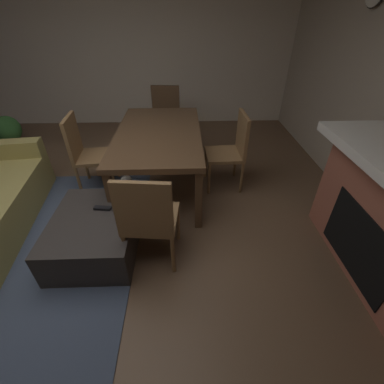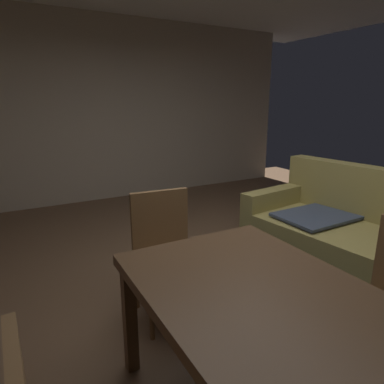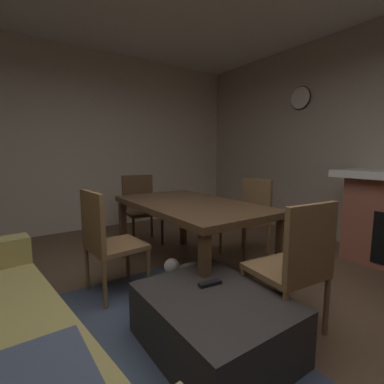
# 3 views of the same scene
# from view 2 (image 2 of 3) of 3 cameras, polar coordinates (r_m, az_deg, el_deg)

# --- Properties ---
(floor) EXTENTS (8.41, 8.41, 0.00)m
(floor) POSITION_cam_2_polar(r_m,az_deg,el_deg) (2.97, 8.87, -16.94)
(floor) COLOR brown
(wall_left) EXTENTS (0.12, 6.38, 2.84)m
(wall_left) POSITION_cam_2_polar(r_m,az_deg,el_deg) (5.69, -13.11, 13.28)
(wall_left) COLOR #B7A893
(wall_left) RESTS_ON ground
(area_rug) EXTENTS (2.60, 2.00, 0.01)m
(area_rug) POSITION_cam_2_polar(r_m,az_deg,el_deg) (3.25, 16.94, -14.30)
(area_rug) COLOR #3D475B
(area_rug) RESTS_ON ground
(couch) EXTENTS (2.22, 1.24, 0.95)m
(couch) POSITION_cam_2_polar(r_m,az_deg,el_deg) (3.57, 26.82, -7.08)
(couch) COLOR #9E8E4C
(couch) RESTS_ON ground
(ottoman_coffee_table) EXTENTS (0.94, 0.74, 0.36)m
(ottoman_coffee_table) POSITION_cam_2_polar(r_m,az_deg,el_deg) (2.79, 7.75, -14.82)
(ottoman_coffee_table) COLOR #2D2826
(ottoman_coffee_table) RESTS_ON ground
(tv_remote) EXTENTS (0.07, 0.17, 0.02)m
(tv_remote) POSITION_cam_2_polar(r_m,az_deg,el_deg) (2.58, 8.33, -12.64)
(tv_remote) COLOR black
(tv_remote) RESTS_ON ottoman_coffee_table
(dining_table) EXTENTS (1.72, 0.97, 0.74)m
(dining_table) POSITION_cam_2_polar(r_m,az_deg,el_deg) (1.55, 15.89, -21.04)
(dining_table) COLOR #513823
(dining_table) RESTS_ON ground
(dining_chair_west) EXTENTS (0.48, 0.48, 0.93)m
(dining_chair_west) POSITION_cam_2_polar(r_m,az_deg,el_deg) (2.54, -4.62, -9.25)
(dining_chair_west) COLOR brown
(dining_chair_west) RESTS_ON ground
(small_dog) EXTENTS (0.22, 0.47, 0.26)m
(small_dog) POSITION_cam_2_polar(r_m,az_deg,el_deg) (2.16, 13.75, -26.17)
(small_dog) COLOR silver
(small_dog) RESTS_ON ground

